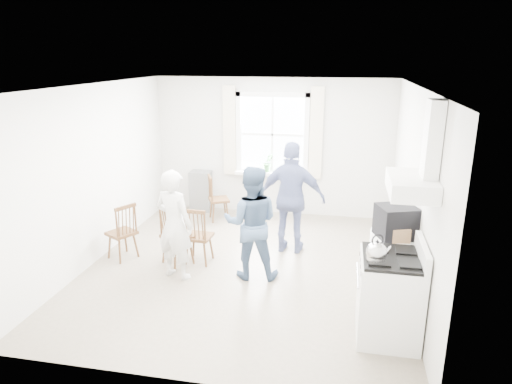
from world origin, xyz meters
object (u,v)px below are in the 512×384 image
at_px(person_mid, 251,223).
at_px(person_right, 292,198).
at_px(gas_stove, 390,296).
at_px(low_cabinet, 390,271).
at_px(windsor_chair_b, 171,229).
at_px(person_left, 174,225).
at_px(stereo_stack, 396,222).
at_px(windsor_chair_a, 196,230).
at_px(windsor_chair_c, 124,226).

relative_size(person_mid, person_right, 0.90).
relative_size(gas_stove, person_right, 0.64).
height_order(low_cabinet, person_right, person_right).
xyz_separation_m(windsor_chair_b, person_left, (0.20, -0.33, 0.21)).
bearing_deg(person_right, stereo_stack, 139.75).
height_order(stereo_stack, windsor_chair_a, stereo_stack).
xyz_separation_m(windsor_chair_b, person_right, (1.66, 0.85, 0.31)).
xyz_separation_m(low_cabinet, windsor_chair_c, (-3.80, 0.57, 0.09)).
distance_m(gas_stove, windsor_chair_c, 3.94).
height_order(windsor_chair_b, person_mid, person_mid).
xyz_separation_m(stereo_stack, person_mid, (-1.84, 0.41, -0.30)).
relative_size(stereo_stack, windsor_chair_b, 0.57).
height_order(windsor_chair_b, person_right, person_right).
height_order(windsor_chair_a, person_left, person_left).
distance_m(person_left, person_mid, 1.05).
distance_m(gas_stove, person_mid, 2.10).
bearing_deg(windsor_chair_b, stereo_stack, -9.47).
xyz_separation_m(low_cabinet, person_mid, (-1.83, 0.41, 0.34)).
bearing_deg(windsor_chair_c, gas_stove, -18.76).
distance_m(person_left, person_right, 1.88).
bearing_deg(gas_stove, low_cabinet, 84.32).
bearing_deg(windsor_chair_a, person_mid, -13.21).
bearing_deg(stereo_stack, windsor_chair_b, 170.53).
bearing_deg(windsor_chair_c, person_right, 18.32).
distance_m(windsor_chair_a, windsor_chair_c, 1.10).
height_order(person_mid, person_right, person_right).
bearing_deg(person_mid, person_right, -121.32).
relative_size(low_cabinet, person_right, 0.51).
distance_m(windsor_chair_b, windsor_chair_c, 0.75).
bearing_deg(windsor_chair_a, person_right, 29.91).
height_order(windsor_chair_a, person_mid, person_mid).
distance_m(windsor_chair_a, person_left, 0.51).
xyz_separation_m(low_cabinet, windsor_chair_a, (-2.70, 0.61, 0.09)).
distance_m(windsor_chair_a, person_mid, 0.93).
distance_m(low_cabinet, windsor_chair_b, 3.09).
xyz_separation_m(gas_stove, person_mid, (-1.76, 1.11, 0.31)).
relative_size(gas_stove, windsor_chair_c, 1.26).
bearing_deg(person_left, windsor_chair_a, -92.91).
bearing_deg(person_right, windsor_chair_c, 22.29).
height_order(gas_stove, stereo_stack, stereo_stack).
xyz_separation_m(windsor_chair_c, person_left, (0.95, -0.38, 0.23)).
bearing_deg(low_cabinet, windsor_chair_c, 171.52).
xyz_separation_m(gas_stove, windsor_chair_a, (-2.63, 1.31, 0.05)).
height_order(gas_stove, low_cabinet, gas_stove).
relative_size(windsor_chair_a, person_left, 0.57).
bearing_deg(person_right, person_mid, 69.27).
bearing_deg(low_cabinet, windsor_chair_b, 170.49).
relative_size(gas_stove, person_mid, 0.71).
relative_size(windsor_chair_a, windsor_chair_b, 0.95).
xyz_separation_m(person_left, person_mid, (1.02, 0.22, 0.02)).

